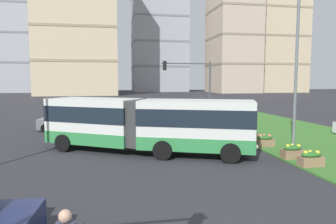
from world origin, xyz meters
The scene contains 13 objects.
articulated_bus centered at (-0.56, 12.37, 1.65)m, with size 11.62×7.43×3.00m.
car_grey_wagon centered at (-6.04, 21.50, 0.75)m, with size 4.60×2.49×1.58m.
flower_planter_2 centered at (6.60, 7.90, 0.43)m, with size 1.10×0.56×0.74m.
flower_planter_3 centered at (6.60, 9.41, 0.43)m, with size 1.10×0.56×0.74m.
flower_planter_4 centered at (6.60, 12.40, 0.43)m, with size 1.10×0.56×0.74m.
flower_planter_5 centered at (6.60, 14.33, 0.43)m, with size 1.10×0.56×0.74m.
traffic_light_far_right centered at (4.69, 22.00, 4.00)m, with size 4.46×0.28×5.72m.
streetlight_median centered at (8.50, 12.40, 5.15)m, with size 0.70×0.28×9.41m.
apartment_tower_west centered at (-30.00, 114.21, 19.28)m, with size 20.94×17.04×38.52m.
apartment_tower_westcentre centered at (-11.33, 89.45, 22.19)m, with size 22.01×18.89×44.33m.
apartment_tower_centre centered at (15.73, 114.68, 26.21)m, with size 19.48×19.40×52.38m.
apartment_tower_eastcentre centered at (38.53, 97.72, 22.61)m, with size 14.21×18.10×45.17m.
apartment_tower_east centered at (55.06, 101.02, 23.07)m, with size 16.92×19.85×46.09m.
Camera 1 is at (-2.53, -5.09, 4.05)m, focal length 33.87 mm.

